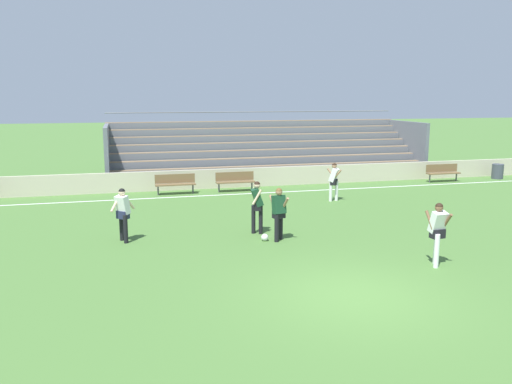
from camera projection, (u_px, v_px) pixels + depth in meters
name	position (u px, v px, depth m)	size (l,w,h in m)	color
ground_plane	(354.00, 296.00, 11.55)	(160.00, 160.00, 0.00)	#477033
field_line_sideline	(234.00, 194.00, 23.45)	(44.00, 0.12, 0.01)	white
sideline_wall	(227.00, 178.00, 25.05)	(48.00, 0.16, 0.93)	beige
bleacher_stand	(267.00, 148.00, 28.82)	(17.30, 4.77, 3.47)	#897051
bench_far_left	(443.00, 171.00, 26.81)	(1.80, 0.40, 0.90)	brown
bench_centre_sideline	(235.00, 180.00, 24.09)	(1.80, 0.40, 0.90)	brown
bench_near_wall_gap	(175.00, 182.00, 23.41)	(1.80, 0.40, 0.90)	brown
trash_bin	(498.00, 171.00, 27.82)	(0.60, 0.60, 0.79)	#3D424C
player_dark_wide_left	(279.00, 210.00, 15.80)	(0.47, 0.66, 1.64)	black
player_dark_on_ball	(257.00, 203.00, 16.61)	(0.43, 0.48, 1.71)	black
player_white_deep_cover	(123.00, 210.00, 15.68)	(0.75, 0.49, 1.65)	black
player_white_dropping_back	(334.00, 179.00, 21.81)	(0.54, 0.70, 1.62)	white
player_white_trailing_run	(438.00, 229.00, 13.44)	(0.45, 0.61, 1.68)	white
soccer_ball	(265.00, 237.00, 15.93)	(0.22, 0.22, 0.22)	white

